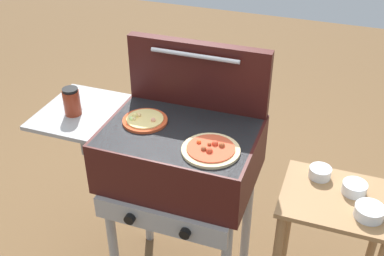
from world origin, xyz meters
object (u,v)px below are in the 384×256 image
(pizza_cheese, at_px, (145,120))
(grill, at_px, (178,158))
(prep_table, at_px, (330,235))
(pizza_pepperoni, at_px, (211,150))
(topping_bowl_far, at_px, (320,173))
(sauce_jar, at_px, (72,102))
(topping_bowl_near, at_px, (354,188))
(topping_bowl_middle, at_px, (369,212))

(pizza_cheese, bearing_deg, grill, -4.04)
(prep_table, bearing_deg, grill, -179.63)
(grill, bearing_deg, pizza_pepperoni, -28.94)
(prep_table, xyz_separation_m, topping_bowl_far, (-0.09, 0.10, 0.23))
(prep_table, bearing_deg, sauce_jar, -178.10)
(pizza_pepperoni, distance_m, topping_bowl_near, 0.59)
(pizza_cheese, height_order, topping_bowl_near, pizza_cheese)
(pizza_cheese, distance_m, pizza_pepperoni, 0.35)
(pizza_pepperoni, height_order, sauce_jar, sauce_jar)
(grill, distance_m, pizza_pepperoni, 0.25)
(grill, distance_m, topping_bowl_far, 0.60)
(grill, height_order, topping_bowl_near, grill)
(topping_bowl_near, bearing_deg, prep_table, -136.88)
(topping_bowl_middle, bearing_deg, topping_bowl_near, 116.56)
(grill, height_order, pizza_pepperoni, pizza_pepperoni)
(sauce_jar, relative_size, topping_bowl_near, 1.27)
(topping_bowl_near, bearing_deg, topping_bowl_middle, -63.44)
(grill, relative_size, pizza_pepperoni, 4.21)
(grill, xyz_separation_m, sauce_jar, (-0.47, -0.03, 0.20))
(prep_table, xyz_separation_m, topping_bowl_middle, (0.11, -0.07, 0.23))
(pizza_pepperoni, xyz_separation_m, topping_bowl_near, (0.55, 0.15, -0.16))
(grill, xyz_separation_m, topping_bowl_middle, (0.79, -0.07, -0.00))
(sauce_jar, distance_m, topping_bowl_far, 1.09)
(pizza_pepperoni, bearing_deg, topping_bowl_far, 26.79)
(sauce_jar, distance_m, topping_bowl_middle, 1.27)
(sauce_jar, relative_size, topping_bowl_far, 1.36)
(grill, height_order, topping_bowl_middle, grill)
(pizza_pepperoni, bearing_deg, sauce_jar, 174.26)
(sauce_jar, height_order, topping_bowl_near, sauce_jar)
(prep_table, xyz_separation_m, topping_bowl_near, (0.05, 0.05, 0.23))
(pizza_pepperoni, relative_size, topping_bowl_near, 2.35)
(grill, distance_m, topping_bowl_middle, 0.79)
(prep_table, relative_size, topping_bowl_near, 7.55)
(prep_table, distance_m, topping_bowl_far, 0.26)
(prep_table, height_order, topping_bowl_near, topping_bowl_near)
(sauce_jar, bearing_deg, pizza_cheese, 7.90)
(grill, distance_m, prep_table, 0.71)
(topping_bowl_near, bearing_deg, pizza_cheese, -177.18)
(pizza_pepperoni, height_order, topping_bowl_near, pizza_pepperoni)
(pizza_pepperoni, height_order, topping_bowl_middle, pizza_pepperoni)
(pizza_pepperoni, bearing_deg, topping_bowl_near, 15.52)
(pizza_pepperoni, relative_size, prep_table, 0.31)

